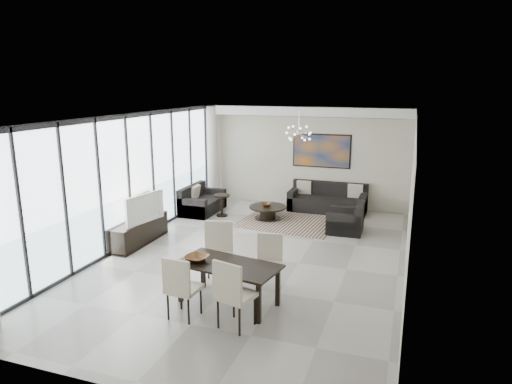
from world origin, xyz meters
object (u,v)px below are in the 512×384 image
at_px(coffee_table, 268,212).
at_px(dining_table, 228,269).
at_px(tv_console, 138,232).
at_px(television, 141,208).
at_px(sofa_main, 328,202).

xyz_separation_m(coffee_table, dining_table, (0.85, -4.81, 0.41)).
distance_m(tv_console, dining_table, 3.67).
distance_m(tv_console, television, 0.62).
height_order(tv_console, dining_table, dining_table).
relative_size(tv_console, television, 1.57).
bearing_deg(television, dining_table, -112.69).
xyz_separation_m(coffee_table, sofa_main, (1.37, 1.32, 0.07)).
height_order(television, dining_table, television).
bearing_deg(sofa_main, television, -129.21).
bearing_deg(coffee_table, tv_console, -128.21).
relative_size(sofa_main, tv_console, 1.22).
relative_size(coffee_table, tv_console, 0.56).
relative_size(sofa_main, dining_table, 1.21).
xyz_separation_m(sofa_main, tv_console, (-3.56, -4.10, 0.01)).
distance_m(sofa_main, tv_console, 5.43).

